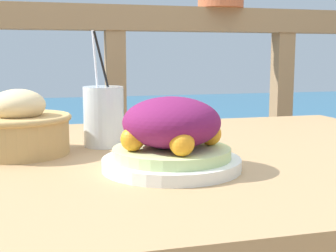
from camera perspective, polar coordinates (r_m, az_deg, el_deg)
patio_table at (r=0.97m, az=1.29°, el=-8.39°), size 1.24×0.91×0.75m
railing_fence at (r=1.75m, az=-6.38°, el=2.75°), size 2.80×0.08×1.12m
sea_backdrop at (r=4.30m, az=-11.31°, el=-1.52°), size 12.00×4.00×0.39m
salad_plate at (r=0.80m, az=0.43°, el=-1.52°), size 0.24×0.24×0.13m
drink_glass at (r=1.02m, az=-7.86°, el=1.21°), size 0.09×0.09×0.25m
bread_basket at (r=0.97m, az=-17.69°, el=-0.20°), size 0.21×0.21×0.13m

